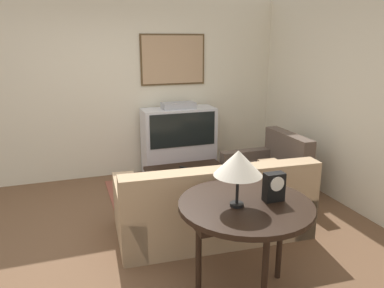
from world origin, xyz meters
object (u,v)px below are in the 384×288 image
object	(u,v)px
table_lamp	(238,163)
tv	(179,141)
couch	(212,207)
armchair	(267,175)
coffee_table	(185,171)
console_table	(246,211)
mantel_clock	(274,187)

from	to	relation	value
table_lamp	tv	bearing A→B (deg)	81.87
couch	armchair	distance (m)	1.34
couch	tv	bearing A→B (deg)	-92.81
couch	table_lamp	world-z (taller)	table_lamp
armchair	coffee_table	bearing A→B (deg)	-106.57
couch	table_lamp	xyz separation A→B (m)	(-0.22, -1.04, 0.86)
armchair	coffee_table	distance (m)	1.12
console_table	table_lamp	size ratio (longest dim) A/B	2.38
coffee_table	console_table	distance (m)	2.12
tv	coffee_table	size ratio (longest dim) A/B	1.09
coffee_table	table_lamp	bearing A→B (deg)	-96.80
tv	couch	world-z (taller)	tv
armchair	coffee_table	world-z (taller)	armchair
coffee_table	console_table	xyz separation A→B (m)	(-0.16, -2.08, 0.38)
armchair	coffee_table	xyz separation A→B (m)	(-1.08, 0.30, 0.09)
tv	couch	xyz separation A→B (m)	(-0.20, -1.93, -0.24)
tv	armchair	distance (m)	1.51
couch	mantel_clock	distance (m)	1.22
tv	armchair	size ratio (longest dim) A/B	1.21
console_table	mantel_clock	distance (m)	0.30
couch	console_table	bearing A→B (deg)	86.22
tv	table_lamp	world-z (taller)	table_lamp
armchair	table_lamp	world-z (taller)	table_lamp
table_lamp	mantel_clock	distance (m)	0.40
armchair	mantel_clock	world-z (taller)	mantel_clock
console_table	coffee_table	bearing A→B (deg)	85.69
couch	mantel_clock	size ratio (longest dim) A/B	8.91
couch	coffee_table	xyz separation A→B (m)	(0.03, 1.06, 0.05)
table_lamp	mantel_clock	xyz separation A→B (m)	(0.33, -0.00, -0.23)
couch	console_table	xyz separation A→B (m)	(-0.13, -1.02, 0.44)
couch	coffee_table	bearing A→B (deg)	-88.43
coffee_table	console_table	size ratio (longest dim) A/B	0.97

